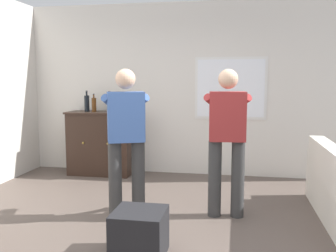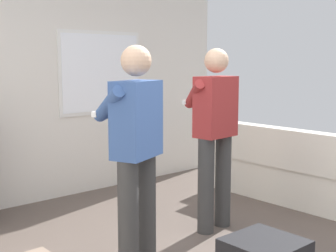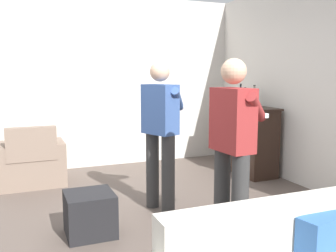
{
  "view_description": "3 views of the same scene",
  "coord_description": "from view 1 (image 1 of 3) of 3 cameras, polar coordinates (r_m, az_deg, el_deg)",
  "views": [
    {
      "loc": [
        0.86,
        -3.49,
        1.57
      ],
      "look_at": [
        0.12,
        0.57,
        1.05
      ],
      "focal_mm": 40.0,
      "sensor_mm": 36.0,
      "label": 1
    },
    {
      "loc": [
        -2.35,
        -2.17,
        1.57
      ],
      "look_at": [
        -0.04,
        0.46,
        1.08
      ],
      "focal_mm": 50.0,
      "sensor_mm": 36.0,
      "label": 2
    },
    {
      "loc": [
        3.53,
        -1.0,
        1.56
      ],
      "look_at": [
        0.2,
        0.35,
        1.04
      ],
      "focal_mm": 40.0,
      "sensor_mm": 36.0,
      "label": 3
    }
  ],
  "objects": [
    {
      "name": "wall_back_with_window",
      "position": [
        6.2,
        2.6,
        5.59
      ],
      "size": [
        5.2,
        0.15,
        2.8
      ],
      "color": "silver",
      "rests_on": "ground"
    },
    {
      "name": "ottoman",
      "position": [
        3.46,
        -4.35,
        -15.99
      ],
      "size": [
        0.46,
        0.46,
        0.41
      ],
      "primitive_type": "cube",
      "color": "black",
      "rests_on": "ground"
    },
    {
      "name": "bottle_spirits_clear",
      "position": [
        6.11,
        -8.9,
        3.43
      ],
      "size": [
        0.08,
        0.08,
        0.33
      ],
      "color": "gray",
      "rests_on": "sideboard_cabinet"
    },
    {
      "name": "person_standing_left",
      "position": [
        4.18,
        -6.4,
        -1.56
      ],
      "size": [
        0.52,
        0.52,
        1.68
      ],
      "color": "#383838",
      "rests_on": "ground"
    },
    {
      "name": "bottle_wine_green",
      "position": [
        6.27,
        -12.26,
        3.42
      ],
      "size": [
        0.08,
        0.08,
        0.34
      ],
      "color": "black",
      "rests_on": "sideboard_cabinet"
    },
    {
      "name": "person_standing_right",
      "position": [
        4.26,
        8.98,
        -1.44
      ],
      "size": [
        0.56,
        0.49,
        1.68
      ],
      "color": "#383838",
      "rests_on": "ground"
    },
    {
      "name": "ground",
      "position": [
        3.92,
        -3.38,
        -16.45
      ],
      "size": [
        10.4,
        10.4,
        0.0
      ],
      "primitive_type": "plane",
      "color": "brown"
    },
    {
      "name": "sideboard_cabinet",
      "position": [
        6.27,
        -10.24,
        -2.56
      ],
      "size": [
        1.07,
        0.49,
        1.04
      ],
      "color": "black",
      "rests_on": "ground"
    },
    {
      "name": "bottle_liquor_amber",
      "position": [
        6.23,
        -11.22,
        3.24
      ],
      "size": [
        0.08,
        0.08,
        0.29
      ],
      "color": "#593314",
      "rests_on": "sideboard_cabinet"
    }
  ]
}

